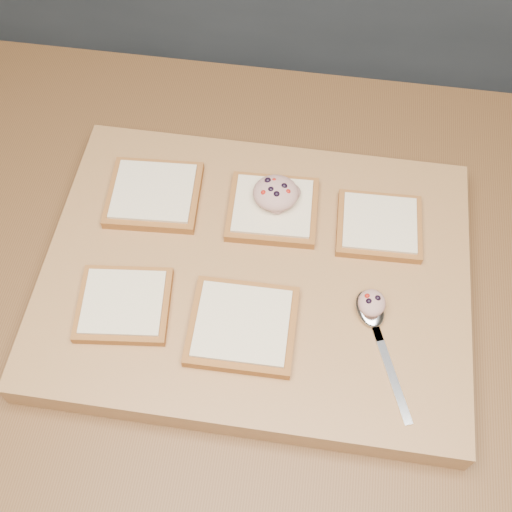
{
  "coord_description": "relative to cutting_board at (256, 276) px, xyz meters",
  "views": [
    {
      "loc": [
        -0.1,
        -0.43,
        1.67
      ],
      "look_at": [
        -0.16,
        -0.02,
        0.97
      ],
      "focal_mm": 45.0,
      "sensor_mm": 36.0,
      "label": 1
    }
  ],
  "objects": [
    {
      "name": "island_counter",
      "position": [
        0.16,
        0.02,
        -0.47
      ],
      "size": [
        2.0,
        0.8,
        0.9
      ],
      "color": "slate",
      "rests_on": "ground"
    },
    {
      "name": "spoon",
      "position": [
        0.15,
        -0.05,
        0.03
      ],
      "size": [
        0.08,
        0.17,
        0.01
      ],
      "color": "silver",
      "rests_on": "cutting_board"
    },
    {
      "name": "tuna_salad_dollop",
      "position": [
        0.01,
        0.1,
        0.05
      ],
      "size": [
        0.06,
        0.06,
        0.03
      ],
      "color": "tan",
      "rests_on": "bread_far_center"
    },
    {
      "name": "ground",
      "position": [
        0.16,
        0.02,
        -0.92
      ],
      "size": [
        4.0,
        4.0,
        0.0
      ],
      "primitive_type": "plane",
      "color": "#515459",
      "rests_on": "ground"
    },
    {
      "name": "bread_far_left",
      "position": [
        -0.16,
        0.09,
        0.03
      ],
      "size": [
        0.13,
        0.12,
        0.02
      ],
      "color": "#A25A29",
      "rests_on": "cutting_board"
    },
    {
      "name": "bread_near_center",
      "position": [
        -0.0,
        -0.09,
        0.03
      ],
      "size": [
        0.13,
        0.12,
        0.02
      ],
      "color": "#A25A29",
      "rests_on": "cutting_board"
    },
    {
      "name": "cutting_board",
      "position": [
        0.0,
        0.0,
        0.0
      ],
      "size": [
        0.55,
        0.42,
        0.04
      ],
      "primitive_type": "cube",
      "color": "#A47746",
      "rests_on": "island_counter"
    },
    {
      "name": "bread_near_left",
      "position": [
        -0.16,
        -0.08,
        0.03
      ],
      "size": [
        0.12,
        0.12,
        0.02
      ],
      "color": "#A25A29",
      "rests_on": "cutting_board"
    },
    {
      "name": "bread_far_right",
      "position": [
        0.16,
        0.08,
        0.03
      ],
      "size": [
        0.12,
        0.11,
        0.02
      ],
      "color": "#A25A29",
      "rests_on": "cutting_board"
    },
    {
      "name": "bread_far_center",
      "position": [
        0.01,
        0.09,
        0.03
      ],
      "size": [
        0.13,
        0.12,
        0.02
      ],
      "color": "#A25A29",
      "rests_on": "cutting_board"
    },
    {
      "name": "spoon_salad",
      "position": [
        0.15,
        -0.04,
        0.04
      ],
      "size": [
        0.03,
        0.04,
        0.02
      ],
      "color": "tan",
      "rests_on": "spoon"
    }
  ]
}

